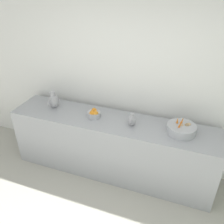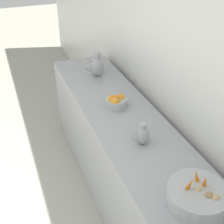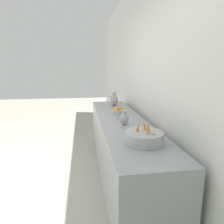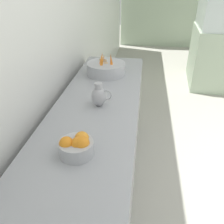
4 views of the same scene
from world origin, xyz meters
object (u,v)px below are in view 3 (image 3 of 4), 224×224
at_px(vegetable_colander, 144,137).
at_px(orange_bowl, 118,111).
at_px(metal_pitcher_tall, 114,100).
at_px(metal_pitcher_short, 124,118).

relative_size(vegetable_colander, orange_bowl, 1.98).
relative_size(vegetable_colander, metal_pitcher_tall, 1.42).
xyz_separation_m(orange_bowl, metal_pitcher_short, (0.01, 0.55, 0.02)).
distance_m(vegetable_colander, orange_bowl, 1.18).
xyz_separation_m(vegetable_colander, orange_bowl, (0.03, -1.18, -0.00)).
bearing_deg(metal_pitcher_short, vegetable_colander, 94.43).
height_order(metal_pitcher_tall, metal_pitcher_short, metal_pitcher_tall).
xyz_separation_m(orange_bowl, metal_pitcher_tall, (-0.05, -0.67, 0.06)).
bearing_deg(metal_pitcher_short, orange_bowl, -91.53).
xyz_separation_m(metal_pitcher_tall, metal_pitcher_short, (0.07, 1.22, -0.03)).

